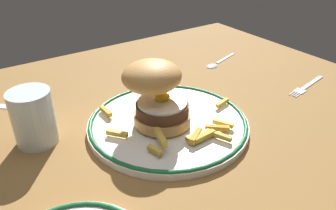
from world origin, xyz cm
name	(u,v)px	position (x,y,z in cm)	size (l,w,h in cm)	color
ground_plane	(133,134)	(0.00, 0.00, -2.00)	(117.48, 83.65, 4.00)	olive
dinner_plate	(168,123)	(5.33, -4.08, 0.84)	(29.40, 29.40, 1.60)	white
burger	(156,91)	(3.56, -2.98, 7.48)	(11.80, 13.18, 11.60)	tan
fries_pile	(184,130)	(5.06, -9.30, 2.16)	(25.26, 22.04, 1.93)	#E9B948
water_glass	(34,121)	(-15.72, 4.83, 4.13)	(7.02, 7.02, 9.63)	silver
fork	(307,86)	(40.80, -8.39, 0.18)	(14.42, 3.83, 0.36)	silver
spoon	(215,63)	(32.10, 13.12, 0.36)	(13.19, 5.64, 0.90)	silver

